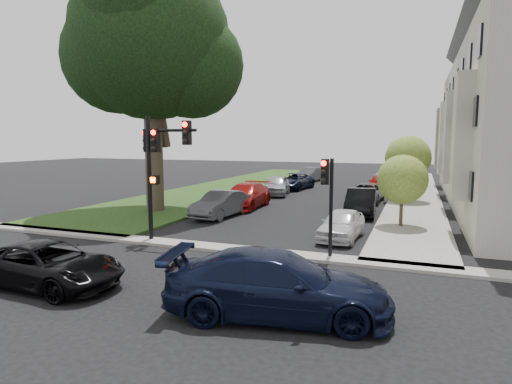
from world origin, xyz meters
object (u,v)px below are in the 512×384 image
(car_cross_near, at_px, (47,265))
(car_parked_4, at_px, (385,178))
(car_parked_7, at_px, (276,185))
(car_parked_9, at_px, (309,175))
(car_parked_3, at_px, (380,183))
(car_parked_5, at_px, (221,204))
(small_tree_a, at_px, (402,180))
(car_parked_6, at_px, (245,196))
(eucalyptus, at_px, (150,41))
(traffic_signal_main, at_px, (158,156))
(traffic_signal_secondary, at_px, (328,189))
(car_parked_8, at_px, (294,181))
(car_parked_0, at_px, (342,224))
(car_parked_1, at_px, (361,202))
(small_tree_c, at_px, (410,161))
(car_parked_2, at_px, (365,193))
(small_tree_b, at_px, (408,158))
(car_cross_far, at_px, (277,284))

(car_cross_near, relative_size, car_parked_4, 0.95)
(car_parked_7, height_order, car_parked_9, car_parked_7)
(car_parked_3, height_order, car_parked_5, car_parked_3)
(car_parked_7, bearing_deg, small_tree_a, -56.68)
(car_parked_6, bearing_deg, eucalyptus, -146.30)
(eucalyptus, height_order, car_parked_9, eucalyptus)
(eucalyptus, height_order, traffic_signal_main, eucalyptus)
(car_parked_4, height_order, car_parked_5, car_parked_5)
(small_tree_a, bearing_deg, traffic_signal_secondary, -109.03)
(car_parked_5, bearing_deg, traffic_signal_secondary, -35.41)
(car_cross_near, xyz_separation_m, car_parked_8, (-0.09, 27.23, 0.05))
(car_cross_near, relative_size, car_parked_3, 1.08)
(car_parked_8, bearing_deg, car_parked_3, 13.14)
(traffic_signal_main, height_order, car_parked_3, traffic_signal_main)
(eucalyptus, bearing_deg, car_cross_near, -69.23)
(car_parked_3, height_order, car_parked_6, car_parked_6)
(traffic_signal_secondary, distance_m, car_parked_0, 3.88)
(car_cross_near, bearing_deg, car_parked_8, 1.45)
(traffic_signal_secondary, height_order, car_parked_5, traffic_signal_secondary)
(car_parked_4, xyz_separation_m, car_parked_8, (-7.35, -6.36, -0.02))
(eucalyptus, xyz_separation_m, car_parked_1, (12.00, 3.28, -9.38))
(eucalyptus, xyz_separation_m, traffic_signal_main, (4.76, -6.63, -6.43))
(small_tree_c, bearing_deg, car_parked_6, -127.56)
(car_parked_2, distance_m, car_parked_3, 6.77)
(small_tree_a, distance_m, car_cross_near, 16.02)
(eucalyptus, distance_m, car_parked_7, 14.56)
(traffic_signal_secondary, relative_size, car_parked_5, 0.83)
(car_cross_near, relative_size, car_parked_6, 0.88)
(car_parked_4, bearing_deg, small_tree_c, -63.63)
(car_cross_near, bearing_deg, car_parked_5, 2.07)
(small_tree_b, xyz_separation_m, car_parked_5, (-9.72, -9.86, -2.36))
(small_tree_c, relative_size, car_parked_6, 0.72)
(car_parked_8, bearing_deg, car_parked_7, -85.29)
(car_parked_5, relative_size, car_parked_7, 0.96)
(traffic_signal_secondary, bearing_deg, car_cross_far, -90.98)
(car_parked_0, distance_m, car_parked_5, 7.98)
(car_parked_3, bearing_deg, eucalyptus, -124.85)
(car_cross_far, xyz_separation_m, car_parked_0, (0.08, 8.98, -0.15))
(car_parked_1, xyz_separation_m, car_parked_9, (-7.64, 18.62, -0.01))
(car_parked_3, bearing_deg, car_parked_0, -86.99)
(car_parked_0, distance_m, car_parked_6, 9.88)
(car_parked_9, bearing_deg, car_parked_4, -0.59)
(traffic_signal_secondary, distance_m, car_parked_1, 10.12)
(car_parked_7, bearing_deg, traffic_signal_main, -100.06)
(small_tree_c, relative_size, car_parked_3, 0.89)
(small_tree_a, height_order, car_parked_5, small_tree_a)
(small_tree_a, relative_size, small_tree_c, 0.93)
(car_parked_9, bearing_deg, eucalyptus, -94.74)
(car_cross_far, bearing_deg, car_parked_6, 13.92)
(car_parked_2, distance_m, car_parked_6, 8.75)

